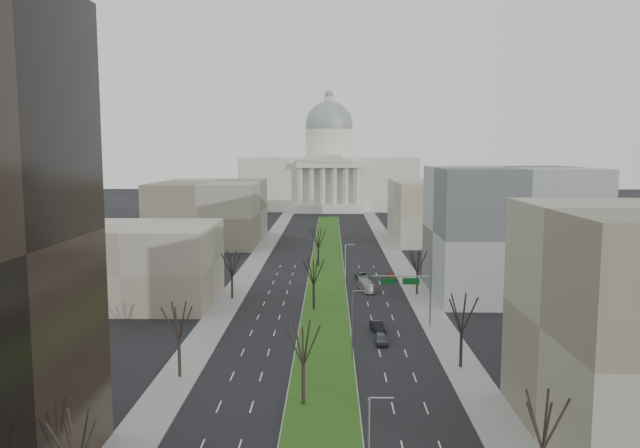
# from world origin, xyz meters

# --- Properties ---
(ground) EXTENTS (600.00, 600.00, 0.00)m
(ground) POSITION_xyz_m (0.00, 120.00, 0.00)
(ground) COLOR black
(ground) RESTS_ON ground
(median) EXTENTS (8.00, 222.03, 0.20)m
(median) POSITION_xyz_m (0.00, 118.99, 0.10)
(median) COLOR #999993
(median) RESTS_ON ground
(sidewalk_left) EXTENTS (5.00, 330.00, 0.15)m
(sidewalk_left) POSITION_xyz_m (-17.50, 95.00, 0.07)
(sidewalk_left) COLOR gray
(sidewalk_left) RESTS_ON ground
(sidewalk_right) EXTENTS (5.00, 330.00, 0.15)m
(sidewalk_right) POSITION_xyz_m (17.50, 95.00, 0.07)
(sidewalk_right) COLOR gray
(sidewalk_right) RESTS_ON ground
(capitol) EXTENTS (80.00, 46.00, 55.00)m
(capitol) POSITION_xyz_m (0.00, 269.59, 16.31)
(capitol) COLOR beige
(capitol) RESTS_ON ground
(building_beige_left) EXTENTS (26.00, 22.00, 14.00)m
(building_beige_left) POSITION_xyz_m (-33.00, 85.00, 7.00)
(building_beige_left) COLOR tan
(building_beige_left) RESTS_ON ground
(building_grey_right) EXTENTS (28.00, 26.00, 24.00)m
(building_grey_right) POSITION_xyz_m (34.00, 92.00, 12.00)
(building_grey_right) COLOR #5B5E60
(building_grey_right) RESTS_ON ground
(building_far_left) EXTENTS (30.00, 40.00, 18.00)m
(building_far_left) POSITION_xyz_m (-35.00, 160.00, 9.00)
(building_far_left) COLOR #7A725D
(building_far_left) RESTS_ON ground
(building_far_right) EXTENTS (30.00, 40.00, 18.00)m
(building_far_right) POSITION_xyz_m (35.00, 165.00, 9.00)
(building_far_right) COLOR tan
(building_far_right) RESTS_ON ground
(tree_left_near) EXTENTS (5.10, 5.10, 9.18)m
(tree_left_near) POSITION_xyz_m (-17.20, 18.00, 6.61)
(tree_left_near) COLOR black
(tree_left_near) RESTS_ON ground
(tree_left_mid) EXTENTS (5.40, 5.40, 9.72)m
(tree_left_mid) POSITION_xyz_m (-17.20, 48.00, 7.00)
(tree_left_mid) COLOR black
(tree_left_mid) RESTS_ON ground
(tree_left_far) EXTENTS (5.28, 5.28, 9.50)m
(tree_left_far) POSITION_xyz_m (-17.20, 88.00, 6.84)
(tree_left_far) COLOR black
(tree_left_far) RESTS_ON ground
(tree_right_near) EXTENTS (5.16, 5.16, 9.29)m
(tree_right_near) POSITION_xyz_m (17.20, 22.00, 6.69)
(tree_right_near) COLOR black
(tree_right_near) RESTS_ON ground
(tree_right_mid) EXTENTS (5.52, 5.52, 9.94)m
(tree_right_mid) POSITION_xyz_m (17.20, 52.00, 7.16)
(tree_right_mid) COLOR black
(tree_right_mid) RESTS_ON ground
(tree_right_far) EXTENTS (5.04, 5.04, 9.07)m
(tree_right_far) POSITION_xyz_m (17.20, 92.00, 6.53)
(tree_right_far) COLOR black
(tree_right_far) RESTS_ON ground
(tree_median_a) EXTENTS (5.40, 5.40, 9.72)m
(tree_median_a) POSITION_xyz_m (-2.00, 40.00, 7.00)
(tree_median_a) COLOR black
(tree_median_a) RESTS_ON ground
(tree_median_b) EXTENTS (5.40, 5.40, 9.72)m
(tree_median_b) POSITION_xyz_m (-2.00, 80.00, 7.00)
(tree_median_b) COLOR black
(tree_median_b) RESTS_ON ground
(tree_median_c) EXTENTS (5.40, 5.40, 9.72)m
(tree_median_c) POSITION_xyz_m (-2.00, 120.00, 7.00)
(tree_median_c) COLOR black
(tree_median_c) RESTS_ON ground
(streetlamp_median_b) EXTENTS (1.90, 0.20, 9.16)m
(streetlamp_median_b) POSITION_xyz_m (3.76, 55.00, 4.81)
(streetlamp_median_b) COLOR gray
(streetlamp_median_b) RESTS_ON ground
(streetlamp_median_c) EXTENTS (1.90, 0.20, 9.16)m
(streetlamp_median_c) POSITION_xyz_m (3.76, 95.00, 4.81)
(streetlamp_median_c) COLOR gray
(streetlamp_median_c) RESTS_ON ground
(mast_arm_signs) EXTENTS (9.12, 0.24, 8.09)m
(mast_arm_signs) POSITION_xyz_m (13.49, 70.03, 6.11)
(mast_arm_signs) COLOR gray
(mast_arm_signs) RESTS_ON ground
(car_grey_near) EXTENTS (1.72, 4.21, 1.43)m
(car_grey_near) POSITION_xyz_m (8.03, 61.67, 0.71)
(car_grey_near) COLOR #505358
(car_grey_near) RESTS_ON ground
(car_black) EXTENTS (2.22, 4.71, 1.49)m
(car_black) POSITION_xyz_m (7.95, 67.71, 0.75)
(car_black) COLOR black
(car_black) RESTS_ON ground
(car_red) EXTENTS (2.00, 4.54, 1.30)m
(car_red) POSITION_xyz_m (13.50, 105.11, 0.65)
(car_red) COLOR maroon
(car_red) RESTS_ON ground
(car_grey_far) EXTENTS (3.35, 5.73, 1.50)m
(car_grey_far) POSITION_xyz_m (7.63, 105.87, 0.75)
(car_grey_far) COLOR #56595F
(car_grey_far) RESTS_ON ground
(box_van) EXTENTS (2.93, 7.82, 2.13)m
(box_van) POSITION_xyz_m (7.82, 95.08, 1.06)
(box_van) COLOR silver
(box_van) RESTS_ON ground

